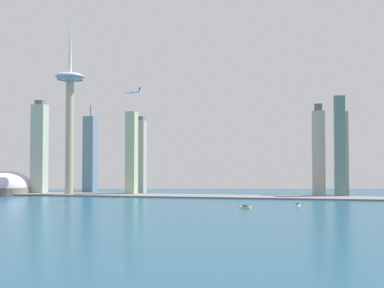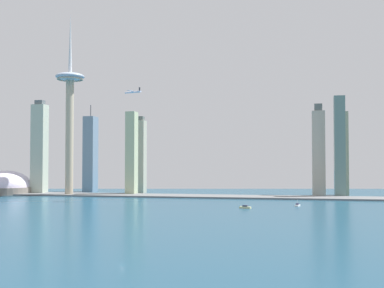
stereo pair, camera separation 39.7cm
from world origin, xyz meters
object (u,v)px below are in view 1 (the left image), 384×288
(stadium_dome, at_px, (6,188))
(boat_0, at_px, (298,205))
(skyscraper_2, at_px, (342,153))
(skyscraper_6, at_px, (39,148))
(skyscraper_0, at_px, (340,146))
(skyscraper_1, at_px, (141,156))
(airplane, at_px, (133,92))
(skyscraper_4, at_px, (90,154))
(skyscraper_5, at_px, (132,153))
(skyscraper_3, at_px, (319,152))
(boat_3, at_px, (245,207))
(observation_tower, at_px, (70,103))

(stadium_dome, bearing_deg, boat_0, -15.16)
(skyscraper_2, distance_m, skyscraper_6, 512.23)
(skyscraper_0, relative_size, boat_0, 11.49)
(skyscraper_1, height_order, airplane, airplane)
(skyscraper_4, distance_m, boat_0, 437.20)
(skyscraper_5, relative_size, airplane, 5.17)
(skyscraper_0, bearing_deg, skyscraper_5, -177.37)
(skyscraper_6, xyz_separation_m, airplane, (201.86, -104.17, 77.82))
(skyscraper_1, height_order, skyscraper_2, skyscraper_2)
(stadium_dome, relative_size, airplane, 3.29)
(skyscraper_2, distance_m, skyscraper_3, 44.43)
(boat_0, height_order, boat_3, boat_0)
(stadium_dome, relative_size, boat_0, 6.38)
(skyscraper_5, bearing_deg, skyscraper_3, 7.06)
(skyscraper_1, xyz_separation_m, boat_0, (267.16, -203.46, -64.08))
(skyscraper_3, distance_m, airplane, 317.99)
(skyscraper_0, distance_m, boat_3, 260.65)
(stadium_dome, distance_m, skyscraper_6, 86.82)
(skyscraper_1, height_order, boat_3, skyscraper_1)
(boat_0, bearing_deg, skyscraper_3, 2.74)
(skyscraper_4, bearing_deg, skyscraper_5, -33.53)
(airplane, bearing_deg, skyscraper_6, -10.41)
(observation_tower, xyz_separation_m, airplane, (135.27, -80.24, 2.82))
(skyscraper_0, height_order, skyscraper_5, skyscraper_0)
(observation_tower, height_order, airplane, observation_tower)
(stadium_dome, distance_m, skyscraper_3, 528.97)
(airplane, bearing_deg, skyscraper_4, -35.14)
(observation_tower, bearing_deg, skyscraper_5, 18.57)
(skyscraper_6, height_order, airplane, airplane)
(skyscraper_0, height_order, skyscraper_6, skyscraper_6)
(skyscraper_4, bearing_deg, skyscraper_3, -4.15)
(skyscraper_1, relative_size, skyscraper_2, 0.89)
(skyscraper_4, bearing_deg, stadium_dome, -141.57)
(stadium_dome, relative_size, boat_3, 6.06)
(stadium_dome, height_order, airplane, airplane)
(skyscraper_0, xyz_separation_m, skyscraper_6, (-499.69, -23.96, -1.42))
(skyscraper_6, xyz_separation_m, boat_0, (431.72, -146.06, -76.81))
(boat_0, bearing_deg, skyscraper_0, -8.12)
(skyscraper_3, bearing_deg, skyscraper_5, -172.94)
(skyscraper_1, bearing_deg, skyscraper_6, -160.77)
(skyscraper_4, xyz_separation_m, boat_0, (370.45, -222.01, -68.00))
(stadium_dome, distance_m, skyscraper_2, 569.70)
(airplane, bearing_deg, observation_tower, -13.79)
(skyscraper_5, bearing_deg, skyscraper_4, 146.47)
(skyscraper_1, relative_size, skyscraper_5, 0.98)
(boat_3, bearing_deg, skyscraper_6, -8.59)
(skyscraper_2, distance_m, airplane, 361.52)
(boat_0, bearing_deg, observation_tower, 85.18)
(skyscraper_5, xyz_separation_m, boat_0, (268.64, -154.54, -68.12))
(boat_0, bearing_deg, skyscraper_1, 66.38)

